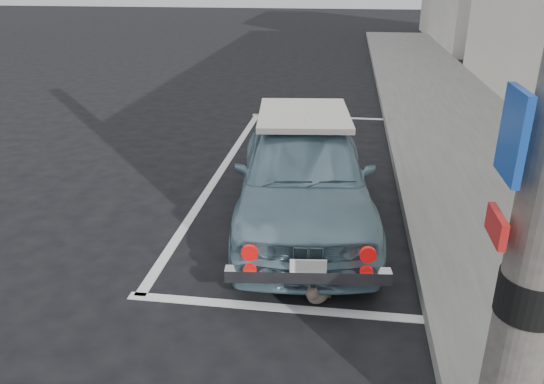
{
  "coord_description": "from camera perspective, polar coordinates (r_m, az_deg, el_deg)",
  "views": [
    {
      "loc": [
        0.99,
        -4.63,
        2.95
      ],
      "look_at": [
        0.26,
        0.52,
        0.75
      ],
      "focal_mm": 35.0,
      "sensor_mm": 36.0,
      "label": 1
    }
  ],
  "objects": [
    {
      "name": "sidewalk",
      "position": [
        7.56,
        24.33,
        -1.58
      ],
      "size": [
        2.8,
        40.0,
        0.15
      ],
      "primitive_type": "cube",
      "color": "slate",
      "rests_on": "ground"
    },
    {
      "name": "cat",
      "position": [
        5.15,
        4.97,
        -10.59
      ],
      "size": [
        0.31,
        0.43,
        0.25
      ],
      "rotation": [
        0.0,
        0.0,
        -0.38
      ],
      "color": "#706155",
      "rests_on": "ground"
    },
    {
      "name": "ground",
      "position": [
        5.58,
        -3.47,
        -9.03
      ],
      "size": [
        80.0,
        80.0,
        0.0
      ],
      "primitive_type": "plane",
      "color": "black",
      "rests_on": "ground"
    },
    {
      "name": "pline_front",
      "position": [
        11.53,
        5.36,
        8.02
      ],
      "size": [
        3.0,
        0.12,
        0.01
      ],
      "primitive_type": "cube",
      "color": "silver",
      "rests_on": "ground"
    },
    {
      "name": "retro_coupe",
      "position": [
        6.48,
        3.41,
        2.37
      ],
      "size": [
        2.0,
        4.1,
        1.34
      ],
      "rotation": [
        0.0,
        0.0,
        0.11
      ],
      "color": "#7297A7",
      "rests_on": "ground"
    },
    {
      "name": "pline_rear",
      "position": [
        5.1,
        1.06,
        -12.37
      ],
      "size": [
        3.0,
        0.12,
        0.01
      ],
      "primitive_type": "cube",
      "color": "silver",
      "rests_on": "ground"
    },
    {
      "name": "pline_side",
      "position": [
        8.4,
        -5.52,
        2.28
      ],
      "size": [
        0.12,
        7.0,
        0.01
      ],
      "primitive_type": "cube",
      "color": "silver",
      "rests_on": "ground"
    }
  ]
}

